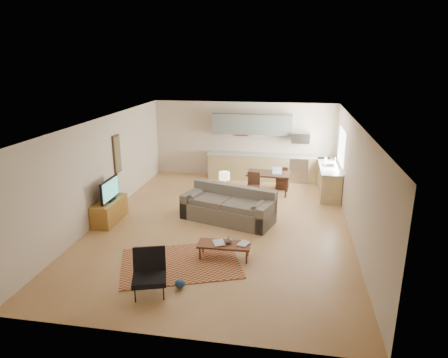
% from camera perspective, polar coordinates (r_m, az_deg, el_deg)
% --- Properties ---
extents(room, '(9.00, 9.00, 9.00)m').
position_cam_1_polar(room, '(10.11, -0.29, 0.59)').
color(room, '#AF7D4A').
rests_on(room, ground).
extents(kitchen_counter_back, '(4.26, 0.64, 0.92)m').
position_cam_1_polar(kitchen_counter_back, '(14.25, 6.21, 1.69)').
color(kitchen_counter_back, tan).
rests_on(kitchen_counter_back, ground).
extents(kitchen_counter_right, '(0.64, 2.26, 0.92)m').
position_cam_1_polar(kitchen_counter_right, '(13.16, 14.72, -0.09)').
color(kitchen_counter_right, tan).
rests_on(kitchen_counter_right, ground).
extents(kitchen_range, '(0.62, 0.62, 0.90)m').
position_cam_1_polar(kitchen_range, '(14.24, 10.63, 1.44)').
color(kitchen_range, '#A5A8AD').
rests_on(kitchen_range, ground).
extents(kitchen_microwave, '(0.62, 0.40, 0.35)m').
position_cam_1_polar(kitchen_microwave, '(14.01, 10.88, 5.80)').
color(kitchen_microwave, '#A5A8AD').
rests_on(kitchen_microwave, room).
extents(upper_cabinets, '(2.80, 0.34, 0.70)m').
position_cam_1_polar(upper_cabinets, '(14.13, 4.00, 7.81)').
color(upper_cabinets, slate).
rests_on(upper_cabinets, room).
extents(window_right, '(0.02, 1.40, 1.05)m').
position_cam_1_polar(window_right, '(12.92, 16.41, 4.46)').
color(window_right, white).
rests_on(window_right, room).
extents(wall_art_left, '(0.06, 0.42, 1.10)m').
position_cam_1_polar(wall_art_left, '(11.84, -15.02, 3.47)').
color(wall_art_left, olive).
rests_on(wall_art_left, room).
extents(triptych, '(1.70, 0.04, 0.50)m').
position_cam_1_polar(triptych, '(14.34, 2.44, 7.16)').
color(triptych, '#FCECC6').
rests_on(triptych, room).
extents(rug, '(2.91, 2.46, 0.02)m').
position_cam_1_polar(rug, '(8.74, -6.23, -11.86)').
color(rug, maroon).
rests_on(rug, floor).
extents(sofa, '(2.75, 1.82, 0.88)m').
position_cam_1_polar(sofa, '(10.64, 0.54, -3.73)').
color(sofa, '#62584D').
rests_on(sofa, floor).
extents(coffee_table, '(1.16, 0.48, 0.35)m').
position_cam_1_polar(coffee_table, '(8.82, 0.02, -10.23)').
color(coffee_table, '#532716').
rests_on(coffee_table, floor).
extents(book_a, '(0.44, 0.47, 0.03)m').
position_cam_1_polar(book_a, '(8.73, -1.53, -9.18)').
color(book_a, maroon).
rests_on(book_a, coffee_table).
extents(book_b, '(0.42, 0.45, 0.02)m').
position_cam_1_polar(book_b, '(8.78, 2.21, -9.05)').
color(book_b, navy).
rests_on(book_b, coffee_table).
extents(vase, '(0.22, 0.22, 0.17)m').
position_cam_1_polar(vase, '(8.74, 0.67, -8.66)').
color(vase, black).
rests_on(vase, coffee_table).
extents(armchair, '(0.89, 0.89, 0.81)m').
position_cam_1_polar(armchair, '(7.64, -10.63, -13.21)').
color(armchair, black).
rests_on(armchair, floor).
extents(tv_credenza, '(0.49, 1.28, 0.59)m').
position_cam_1_polar(tv_credenza, '(11.07, -16.01, -4.38)').
color(tv_credenza, '#936124').
rests_on(tv_credenza, floor).
extents(tv, '(0.10, 0.99, 0.59)m').
position_cam_1_polar(tv, '(10.85, -16.03, -1.48)').
color(tv, black).
rests_on(tv, tv_credenza).
extents(console_table, '(0.64, 0.54, 0.63)m').
position_cam_1_polar(console_table, '(11.42, 0.05, -2.90)').
color(console_table, '#372117').
rests_on(console_table, floor).
extents(table_lamp, '(0.41, 0.41, 0.51)m').
position_cam_1_polar(table_lamp, '(11.24, 0.05, -0.17)').
color(table_lamp, beige).
rests_on(table_lamp, console_table).
extents(dining_table, '(1.39, 0.85, 0.68)m').
position_cam_1_polar(dining_table, '(12.85, 6.34, -0.59)').
color(dining_table, '#372117').
rests_on(dining_table, floor).
extents(dining_chair_near, '(0.41, 0.43, 0.81)m').
position_cam_1_polar(dining_chair_near, '(12.33, 4.14, -1.00)').
color(dining_chair_near, '#372117').
rests_on(dining_chair_near, floor).
extents(dining_chair_far, '(0.44, 0.46, 0.80)m').
position_cam_1_polar(dining_chair_far, '(13.35, 8.38, 0.27)').
color(dining_chair_far, '#372117').
rests_on(dining_chair_far, floor).
extents(laptop, '(0.29, 0.22, 0.22)m').
position_cam_1_polar(laptop, '(12.62, 7.60, 1.17)').
color(laptop, '#A5A8AD').
rests_on(laptop, dining_table).
extents(soap_bottle, '(0.10, 0.10, 0.19)m').
position_cam_1_polar(soap_bottle, '(13.48, 14.32, 2.80)').
color(soap_bottle, '#FCECC6').
rests_on(soap_bottle, kitchen_counter_right).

